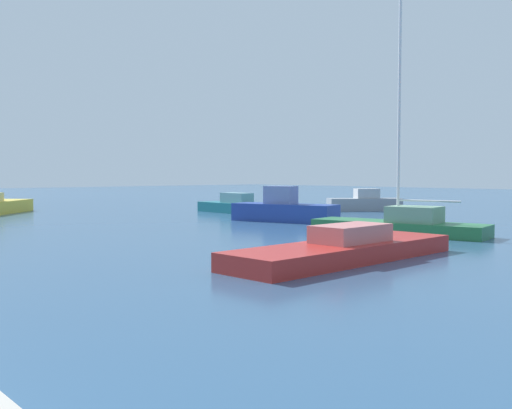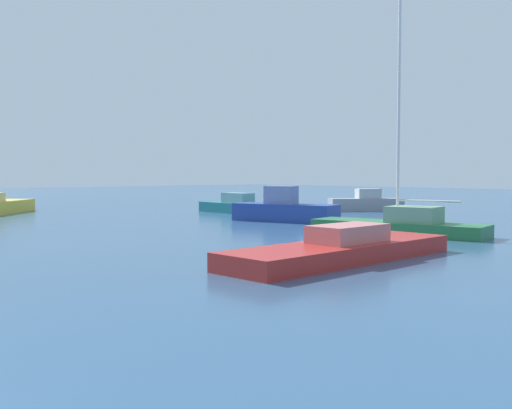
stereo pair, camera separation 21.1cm
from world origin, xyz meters
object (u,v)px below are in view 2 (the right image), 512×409
Objects in this scene: motorboat_teal_behind_lamppost at (237,206)px; motorboat_grey_distant_north at (366,203)px; sailboat_green_far_right at (401,223)px; motorboat_red_outer_mooring at (343,249)px; motorboat_blue_far_left at (284,210)px.

motorboat_grey_distant_north reaches higher than motorboat_teal_behind_lamppost.
motorboat_teal_behind_lamppost is 9.05m from motorboat_grey_distant_north.
motorboat_teal_behind_lamppost is 1.23× the size of motorboat_grey_distant_north.
sailboat_green_far_right is 1.21× the size of motorboat_red_outer_mooring.
motorboat_blue_far_left is (1.01, 8.03, 0.13)m from sailboat_green_far_right.
motorboat_teal_behind_lamppost reaches higher than motorboat_red_outer_mooring.
sailboat_green_far_right reaches higher than motorboat_grey_distant_north.
motorboat_teal_behind_lamppost is at bearing 77.33° from sailboat_green_far_right.
sailboat_green_far_right is at bearing -102.67° from motorboat_teal_behind_lamppost.
sailboat_green_far_right is at bearing -97.15° from motorboat_blue_far_left.
motorboat_red_outer_mooring is at bearing -143.27° from motorboat_grey_distant_north.
motorboat_grey_distant_north is at bearing 36.73° from motorboat_red_outer_mooring.
sailboat_green_far_right is 1.67× the size of motorboat_teal_behind_lamppost.
sailboat_green_far_right is 15.25m from motorboat_teal_behind_lamppost.
motorboat_blue_far_left reaches higher than motorboat_red_outer_mooring.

